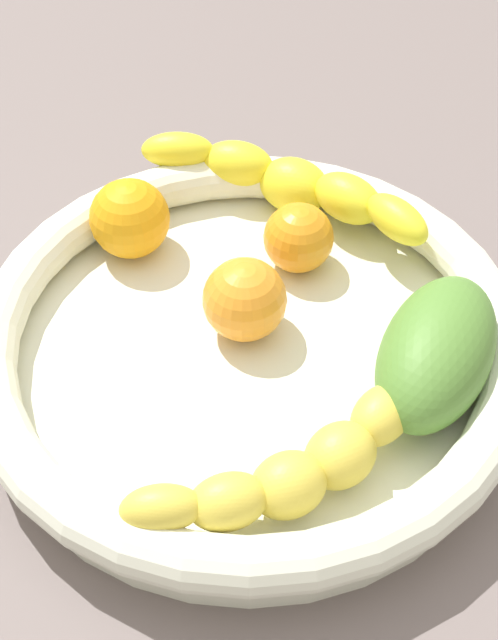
% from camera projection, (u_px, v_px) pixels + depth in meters
% --- Properties ---
extents(kitchen_counter, '(1.20, 1.20, 0.03)m').
position_uv_depth(kitchen_counter, '(249.00, 386.00, 0.63)').
color(kitchen_counter, '#695D5B').
rests_on(kitchen_counter, ground).
extents(fruit_bowl, '(0.37, 0.37, 0.06)m').
position_uv_depth(fruit_bowl, '(249.00, 345.00, 0.60)').
color(fruit_bowl, silver).
rests_on(fruit_bowl, kitchen_counter).
extents(banana_draped_left, '(0.21, 0.11, 0.04)m').
position_uv_depth(banana_draped_left, '(308.00, 458.00, 0.51)').
color(banana_draped_left, gold).
rests_on(banana_draped_left, fruit_bowl).
extents(banana_draped_right, '(0.08, 0.24, 0.05)m').
position_uv_depth(banana_draped_right, '(290.00, 183.00, 0.68)').
color(banana_draped_right, yellow).
rests_on(banana_draped_right, fruit_bowl).
extents(orange_front, '(0.06, 0.06, 0.06)m').
position_uv_depth(orange_front, '(130.00, 218.00, 0.65)').
color(orange_front, orange).
rests_on(orange_front, fruit_bowl).
extents(orange_mid_left, '(0.05, 0.05, 0.05)m').
position_uv_depth(orange_mid_left, '(298.00, 238.00, 0.64)').
color(orange_mid_left, orange).
rests_on(orange_mid_left, fruit_bowl).
extents(orange_mid_right, '(0.06, 0.06, 0.06)m').
position_uv_depth(orange_mid_right, '(245.00, 300.00, 0.60)').
color(orange_mid_right, orange).
rests_on(orange_mid_right, fruit_bowl).
extents(mango_green, '(0.14, 0.09, 0.07)m').
position_uv_depth(mango_green, '(437.00, 352.00, 0.56)').
color(mango_green, '#518232').
rests_on(mango_green, fruit_bowl).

